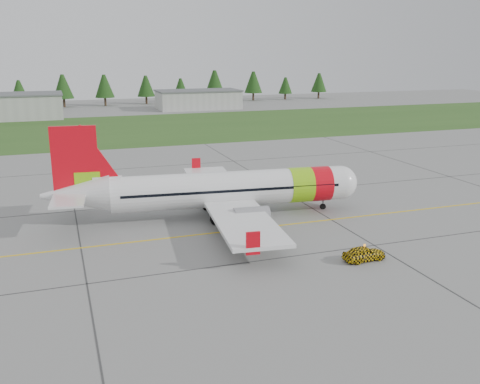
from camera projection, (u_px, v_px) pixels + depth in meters
name	position (u px, v px, depth m)	size (l,w,h in m)	color
ground	(272.00, 259.00, 44.87)	(320.00, 320.00, 0.00)	gray
aircraft	(223.00, 190.00, 55.85)	(33.09, 30.66, 10.03)	white
follow_me_car	(365.00, 240.00, 44.14)	(1.48, 1.25, 3.67)	yellow
grass_strip	(132.00, 129.00, 119.73)	(320.00, 50.00, 0.03)	#30561E
taxi_guideline	(240.00, 230.00, 52.17)	(120.00, 0.25, 0.02)	gold
hangar_east	(198.00, 100.00, 159.87)	(24.00, 12.00, 5.20)	#A8A8A3
treeline	(106.00, 89.00, 169.57)	(160.00, 8.00, 10.00)	#1C3F14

